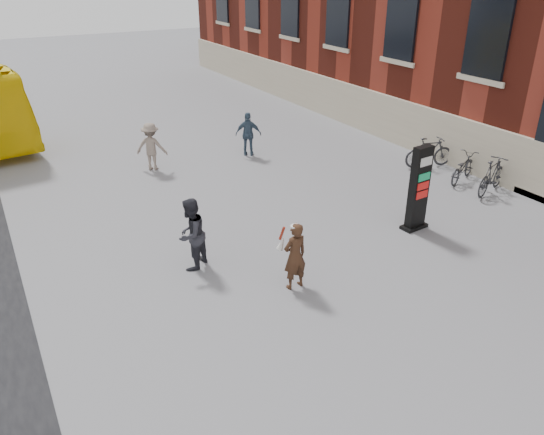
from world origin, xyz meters
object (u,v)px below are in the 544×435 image
woman (295,255)px  pedestrian_b (151,147)px  pedestrian_a (191,234)px  pedestrian_c (248,134)px  info_pylon (419,189)px  bike_5 (492,176)px  bike_7 (429,152)px  bike_6 (462,168)px

woman → pedestrian_b: 8.87m
woman → pedestrian_a: 2.55m
pedestrian_c → pedestrian_b: bearing=26.7°
woman → info_pylon: bearing=-171.9°
bike_5 → pedestrian_b: bearing=31.7°
woman → bike_7: woman is taller
bike_5 → info_pylon: bearing=82.1°
bike_5 → bike_6: bike_5 is taller
info_pylon → bike_7: 5.15m
pedestrian_c → bike_6: bearing=162.3°
bike_5 → bike_6: 1.18m
info_pylon → pedestrian_b: (-4.82, 7.99, -0.34)m
info_pylon → pedestrian_c: size_ratio=1.44×
woman → bike_5: 8.39m
pedestrian_a → bike_7: pedestrian_a is taller
pedestrian_c → woman: bearing=100.8°
pedestrian_a → pedestrian_c: size_ratio=1.08×
bike_5 → bike_7: bearing=-18.0°
bike_6 → info_pylon: bearing=93.9°
bike_5 → pedestrian_a: bearing=69.8°
pedestrian_b → pedestrian_c: (3.64, -0.31, -0.02)m
info_pylon → pedestrian_a: (-6.09, 1.06, -0.29)m
pedestrian_b → bike_6: size_ratio=0.94×
pedestrian_c → bike_7: bearing=171.0°
woman → pedestrian_c: pedestrian_c is taller
woman → bike_5: (8.25, 1.54, -0.25)m
woman → pedestrian_b: size_ratio=0.95×
pedestrian_b → bike_6: bearing=178.9°
info_pylon → bike_5: info_pylon is taller
bike_7 → pedestrian_a: bearing=119.3°
woman → bike_6: (8.25, 2.72, -0.35)m
woman → bike_6: bearing=-164.7°
info_pylon → pedestrian_b: bearing=116.2°
info_pylon → bike_5: 3.93m
info_pylon → woman: info_pylon is taller
pedestrian_a → bike_6: size_ratio=1.00×
pedestrian_c → bike_7: (5.00, -4.28, -0.28)m
info_pylon → bike_7: (3.82, 3.40, -0.63)m
woman → bike_5: size_ratio=0.84×
bike_7 → bike_5: bearing=-164.0°
pedestrian_a → woman: bearing=93.0°
pedestrian_a → bike_7: bearing=155.5°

